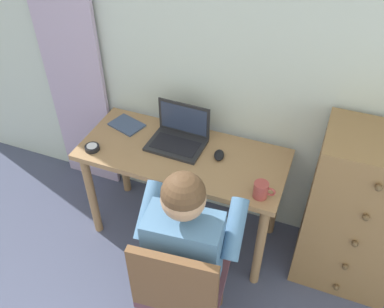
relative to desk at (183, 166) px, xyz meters
name	(u,v)px	position (x,y,z in m)	size (l,w,h in m)	color
wall_back	(239,56)	(0.21, 0.34, 0.63)	(4.80, 0.05, 2.50)	silver
curtain_panel	(70,56)	(-0.91, 0.27, 0.46)	(0.46, 0.03, 2.15)	#B29EBC
desk	(183,166)	(0.00, 0.00, 0.00)	(1.27, 0.55, 0.73)	#9E754C
dresser	(358,214)	(1.06, 0.07, -0.08)	(0.57, 0.46, 1.08)	olive
chair	(181,286)	(0.27, -0.70, -0.14)	(0.46, 0.44, 0.87)	brown
person_seated	(191,236)	(0.25, -0.52, 0.05)	(0.57, 0.61, 1.18)	#4C4C4C
laptop	(179,136)	(-0.06, 0.08, 0.17)	(0.35, 0.26, 0.24)	#232326
computer_mouse	(219,155)	(0.22, 0.04, 0.13)	(0.06, 0.10, 0.03)	black
desk_clock	(92,148)	(-0.52, -0.17, 0.13)	(0.09, 0.09, 0.03)	black
notebook_pad	(127,125)	(-0.45, 0.12, 0.12)	(0.21, 0.15, 0.01)	#3D4C6B
coffee_mug	(261,190)	(0.53, -0.18, 0.16)	(0.12, 0.08, 0.09)	#9E3D38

